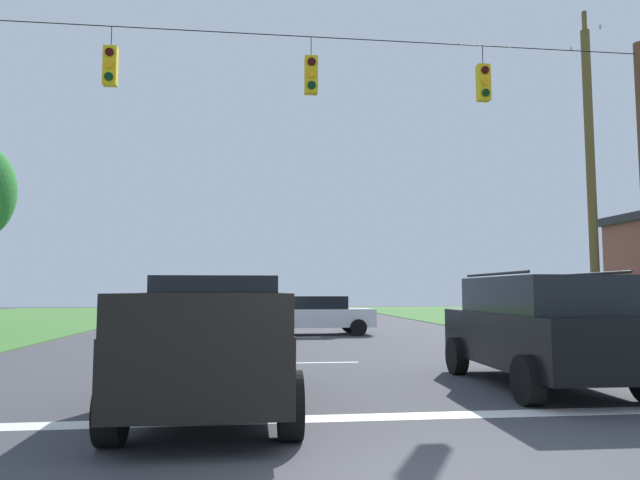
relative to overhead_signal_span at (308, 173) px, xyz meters
name	(u,v)px	position (x,y,z in m)	size (l,w,h in m)	color
stop_bar_stripe	(349,418)	(-0.02, -5.88, -4.60)	(15.69, 0.45, 0.01)	white
lane_dash_0	(307,363)	(-0.02, 0.12, -4.60)	(0.15, 2.50, 0.01)	white
lane_dash_1	(287,337)	(-0.02, 7.75, -4.60)	(0.15, 2.50, 0.01)	white
lane_dash_2	(280,327)	(-0.02, 13.77, -4.60)	(0.15, 2.50, 0.01)	white
lane_dash_3	(273,318)	(-0.02, 22.75, -4.60)	(0.15, 2.50, 0.01)	white
lane_dash_4	(270,314)	(-0.02, 29.41, -4.60)	(0.15, 2.50, 0.01)	white
overhead_signal_span	(308,173)	(0.00, 0.00, 0.00)	(18.21, 0.31, 8.40)	brown
pickup_truck	(214,342)	(-1.90, -5.04, -3.64)	(2.29, 5.40, 1.95)	black
suv_black	(539,328)	(3.84, -3.81, -3.55)	(2.32, 4.85, 2.05)	black
distant_car_crossing_white	(319,315)	(1.30, 8.97, -3.82)	(4.35, 2.12, 1.52)	silver
utility_pole_mid_right	(591,178)	(10.11, 4.22, 0.96)	(0.30, 1.84, 11.50)	brown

